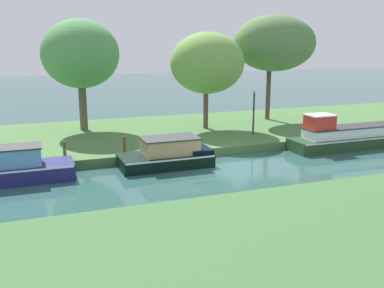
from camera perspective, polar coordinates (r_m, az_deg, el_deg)
name	(u,v)px	position (r m, az deg, el deg)	size (l,w,h in m)	color
ground_plane	(235,167)	(19.11, 5.62, -3.03)	(120.00, 120.00, 0.00)	#2B504D
riverbank_far	(182,132)	(25.35, -1.31, 1.54)	(72.00, 10.00, 0.40)	#456F3A
forest_narrowboat	(358,136)	(24.18, 20.96, 0.97)	(8.26, 1.63, 1.85)	#234224
black_cruiser	(168,154)	(19.09, -3.18, -1.36)	(4.01, 1.94, 1.29)	black
willow_tree_left	(80,54)	(25.24, -14.46, 11.36)	(4.26, 4.41, 6.21)	brown
willow_tree_centre	(207,63)	(24.94, 2.04, 10.56)	(4.28, 3.63, 5.51)	brown
willow_tree_right	(275,43)	(28.13, 10.85, 12.86)	(5.45, 3.83, 6.62)	brown
lamp_post	(254,105)	(23.73, 8.13, 5.06)	(0.24, 0.24, 2.52)	#333338
mooring_post_near	(65,149)	(19.73, -16.40, -0.70)	(0.14, 0.14, 0.73)	#473F29
mooring_post_far	(124,144)	(20.06, -8.87, -0.04)	(0.15, 0.15, 0.76)	#4F3F1F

